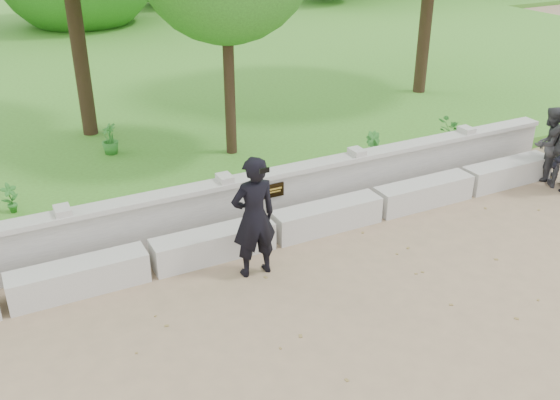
# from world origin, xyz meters

# --- Properties ---
(ground) EXTENTS (80.00, 80.00, 0.00)m
(ground) POSITION_xyz_m (0.00, 0.00, 0.00)
(ground) COLOR #917858
(ground) RESTS_ON ground
(lawn) EXTENTS (40.00, 22.00, 0.25)m
(lawn) POSITION_xyz_m (0.00, 14.00, 0.12)
(lawn) COLOR #3B6B1F
(lawn) RESTS_ON ground
(concrete_bench) EXTENTS (11.90, 0.45, 0.45)m
(concrete_bench) POSITION_xyz_m (0.00, 1.90, 0.22)
(concrete_bench) COLOR beige
(concrete_bench) RESTS_ON ground
(parapet_wall) EXTENTS (12.50, 0.35, 0.90)m
(parapet_wall) POSITION_xyz_m (0.00, 2.60, 0.46)
(parapet_wall) COLOR #B4B2AA
(parapet_wall) RESTS_ON ground
(man_main) EXTENTS (0.67, 0.60, 1.83)m
(man_main) POSITION_xyz_m (-0.63, 1.23, 0.92)
(man_main) COLOR black
(man_main) RESTS_ON ground
(visitor_left) EXTENTS (0.76, 0.61, 1.46)m
(visitor_left) POSITION_xyz_m (5.80, 1.76, 0.73)
(visitor_left) COLOR #38393D
(visitor_left) RESTS_ON ground
(shrub_a) EXTENTS (0.32, 0.26, 0.52)m
(shrub_a) POSITION_xyz_m (-3.59, 4.37, 0.51)
(shrub_a) COLOR #2B7126
(shrub_a) RESTS_ON lawn
(shrub_b) EXTENTS (0.48, 0.47, 0.68)m
(shrub_b) POSITION_xyz_m (2.90, 3.30, 0.59)
(shrub_b) COLOR #2B7126
(shrub_b) RESTS_ON lawn
(shrub_c) EXTENTS (0.67, 0.60, 0.66)m
(shrub_c) POSITION_xyz_m (4.82, 3.30, 0.58)
(shrub_c) COLOR #2B7126
(shrub_c) RESTS_ON lawn
(shrub_d) EXTENTS (0.39, 0.42, 0.62)m
(shrub_d) POSITION_xyz_m (-1.51, 6.28, 0.56)
(shrub_d) COLOR #2B7126
(shrub_d) RESTS_ON lawn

